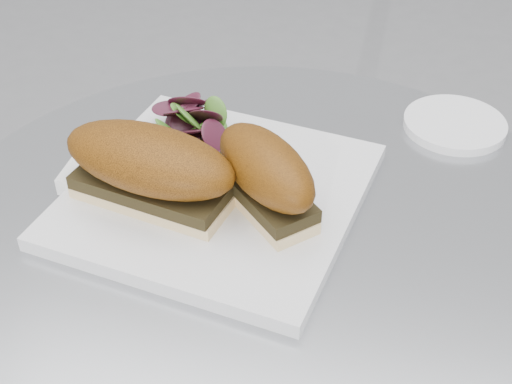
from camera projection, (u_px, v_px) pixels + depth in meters
plate at (217, 194)px, 0.74m from camera, size 0.33×0.33×0.02m
sandwich_left at (150, 166)px, 0.69m from camera, size 0.20×0.12×0.08m
sandwich_right at (266, 174)px, 0.68m from camera, size 0.14×0.14×0.08m
salad at (187, 118)px, 0.79m from camera, size 0.11×0.11×0.05m
napkin at (130, 179)px, 0.76m from camera, size 0.15×0.15×0.02m
saucer at (455, 124)px, 0.85m from camera, size 0.12×0.12×0.01m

